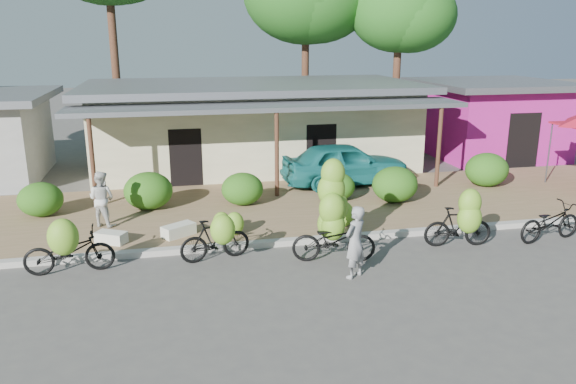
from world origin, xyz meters
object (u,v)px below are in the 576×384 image
Objects in this scene: bike_left at (216,238)px; sack_far at (111,237)px; tree_near_right at (395,9)px; bystander at (102,199)px; bike_far_left at (68,249)px; vendor at (355,242)px; sack_near at (179,230)px; bike_center at (333,221)px; bike_far_right at (550,222)px; bike_right at (461,222)px; teal_van at (345,164)px.

bike_left is 2.34× the size of sack_far.
bystander is (-12.52, -10.41, -5.43)m from tree_near_right.
bike_far_left is 6.31m from vendor.
bike_center is at bearing -28.88° from sack_near.
tree_near_right is 19.49m from bike_far_left.
bike_far_right is (8.54, -0.42, -0.09)m from bike_left.
bike_right is at bearing -13.04° from sack_far.
vendor is at bearing -40.59° from sack_near.
teal_van is at bearing -57.71° from bike_far_left.
vendor is (2.87, -1.52, 0.22)m from bike_left.
teal_van reaches higher than sack_near.
bystander is at bearing -140.25° from tree_near_right.
vendor reaches higher than bike_left.
bike_far_left is at bearing -134.09° from tree_near_right.
vendor is at bearing -114.72° from tree_near_right.
sack_far is (-1.67, -0.16, -0.01)m from sack_near.
bike_right is (5.99, -0.47, 0.11)m from bike_left.
bike_right reaches higher than teal_van.
sack_near is (-9.37, 2.08, -0.23)m from bike_far_right.
sack_far is at bearing 84.88° from bike_right.
bike_center reaches higher than bike_far_right.
bystander is at bearing -73.03° from vendor.
sack_near is at bearing 177.23° from bystander.
bike_far_left is at bearing 95.33° from bike_right.
bike_center is 1.33× the size of bike_right.
bike_right is 0.89× the size of bike_far_right.
bike_left is at bearing -30.87° from sack_far.
bike_far_right is at bearing -153.64° from teal_van.
bike_center is 3.14× the size of sack_far.
vendor is (-6.83, -14.85, -5.50)m from tree_near_right.
sack_near is at bearing 15.22° from bike_left.
bike_left is 4.07m from bystander.
sack_far is (-8.50, 1.97, -0.45)m from bike_right.
bike_far_left reaches higher than sack_near.
sack_far is at bearing 82.49° from bike_center.
sack_far is 0.17× the size of teal_van.
bike_far_right is at bearing 155.87° from vendor.
tree_near_right is at bearing -110.62° from bystander.
teal_van is at bearing -52.61° from bike_left.
teal_van is (4.98, 5.72, 0.27)m from bike_left.
bystander reaches higher than bike_far_right.
bike_center reaches higher than bike_left.
bike_right is 9.44m from bystander.
bike_far_left reaches higher than bike_left.
sack_far is 0.46× the size of vendor.
bystander reaches higher than bike_left.
sack_near is 1.13× the size of sack_far.
bike_left is at bearing -91.83° from bike_far_left.
bike_far_left is 0.84× the size of bike_center.
bike_left is 3.25m from vendor.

